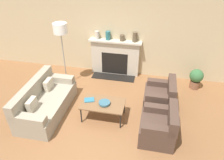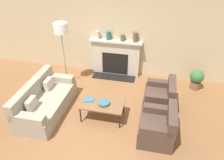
% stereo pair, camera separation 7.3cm
% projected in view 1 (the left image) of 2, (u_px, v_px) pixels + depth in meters
% --- Properties ---
extents(ground_plane, '(18.00, 18.00, 0.00)m').
position_uv_depth(ground_plane, '(94.00, 122.00, 5.31)').
color(ground_plane, brown).
extents(wall_back, '(18.00, 0.06, 2.90)m').
position_uv_depth(wall_back, '(115.00, 30.00, 6.65)').
color(wall_back, '#C6B289').
rests_on(wall_back, ground_plane).
extents(fireplace, '(1.65, 0.59, 1.16)m').
position_uv_depth(fireplace, '(115.00, 58.00, 7.00)').
color(fireplace, beige).
rests_on(fireplace, ground_plane).
extents(couch, '(0.88, 1.90, 0.83)m').
position_uv_depth(couch, '(45.00, 102.00, 5.49)').
color(couch, '#9E937F').
rests_on(couch, ground_plane).
extents(armchair_near, '(0.75, 0.86, 0.81)m').
position_uv_depth(armchair_near, '(159.00, 127.00, 4.74)').
color(armchair_near, '#4C382D').
rests_on(armchair_near, ground_plane).
extents(armchair_far, '(0.75, 0.86, 0.81)m').
position_uv_depth(armchair_far, '(160.00, 97.00, 5.64)').
color(armchair_far, '#4C382D').
rests_on(armchair_far, ground_plane).
extents(coffee_table, '(1.03, 0.64, 0.44)m').
position_uv_depth(coffee_table, '(103.00, 104.00, 5.25)').
color(coffee_table, brown).
rests_on(coffee_table, ground_plane).
extents(bowl, '(0.28, 0.28, 0.06)m').
position_uv_depth(bowl, '(104.00, 103.00, 5.18)').
color(bowl, '#38667A').
rests_on(bowl, coffee_table).
extents(book, '(0.29, 0.25, 0.02)m').
position_uv_depth(book, '(89.00, 100.00, 5.32)').
color(book, teal).
rests_on(book, coffee_table).
extents(floor_lamp, '(0.38, 0.38, 1.90)m').
position_uv_depth(floor_lamp, '(61.00, 33.00, 5.91)').
color(floor_lamp, gray).
rests_on(floor_lamp, ground_plane).
extents(mantel_vase_left, '(0.13, 0.13, 0.25)m').
position_uv_depth(mantel_vase_left, '(97.00, 35.00, 6.72)').
color(mantel_vase_left, beige).
rests_on(mantel_vase_left, fireplace).
extents(mantel_vase_center_left, '(0.15, 0.15, 0.26)m').
position_uv_depth(mantel_vase_center_left, '(108.00, 36.00, 6.66)').
color(mantel_vase_center_left, '#28666B').
rests_on(mantel_vase_center_left, fireplace).
extents(mantel_vase_center_right, '(0.14, 0.14, 0.19)m').
position_uv_depth(mantel_vase_center_right, '(122.00, 38.00, 6.60)').
color(mantel_vase_center_right, brown).
rests_on(mantel_vase_center_right, fireplace).
extents(mantel_vase_right, '(0.14, 0.14, 0.30)m').
position_uv_depth(mantel_vase_right, '(135.00, 37.00, 6.51)').
color(mantel_vase_right, brown).
rests_on(mantel_vase_right, fireplace).
extents(potted_plant, '(0.39, 0.39, 0.61)m').
position_uv_depth(potted_plant, '(196.00, 78.00, 6.39)').
color(potted_plant, brown).
rests_on(potted_plant, ground_plane).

